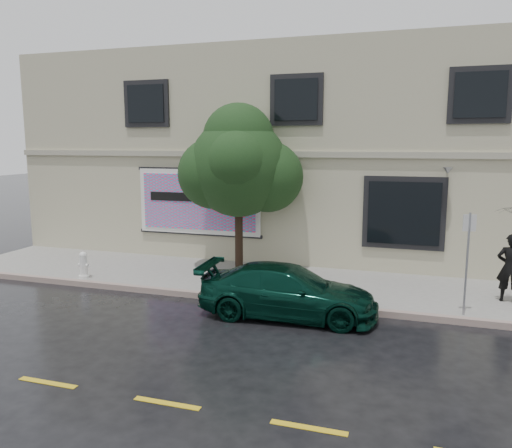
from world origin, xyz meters
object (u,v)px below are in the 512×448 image
(pedestrian, at_px, (510,268))
(car, at_px, (288,291))
(fire_hydrant, at_px, (84,265))
(street_tree, at_px, (239,168))

(pedestrian, bearing_deg, car, 33.12)
(car, xyz_separation_m, fire_hydrant, (-6.20, 0.94, -0.07))
(pedestrian, height_order, fire_hydrant, pedestrian)
(car, distance_m, pedestrian, 5.41)
(fire_hydrant, bearing_deg, car, -8.93)
(car, distance_m, street_tree, 4.70)
(pedestrian, xyz_separation_m, fire_hydrant, (-11.12, -1.26, -0.47))
(fire_hydrant, bearing_deg, street_tree, 29.14)
(pedestrian, distance_m, street_tree, 7.62)
(car, bearing_deg, street_tree, 33.80)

